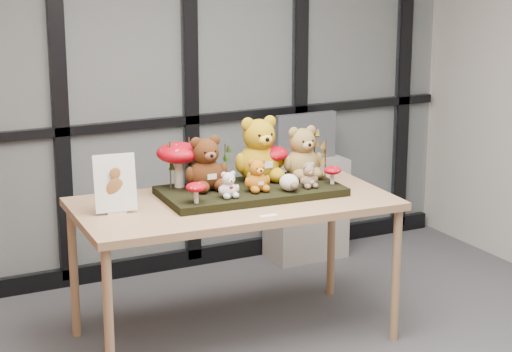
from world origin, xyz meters
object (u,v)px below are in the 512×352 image
bear_white_bow (228,183)px  monitor (306,136)px  bear_tan_back (302,149)px  diorama_tray (251,191)px  bear_beige_small (309,175)px  bear_brown_medium (205,160)px  mushroom_front_left (196,192)px  display_table (234,211)px  cabinet (306,208)px  bear_pooh_yellow (259,145)px  mushroom_front_right (332,174)px  bear_small_yellow (257,173)px  mushroom_back_left (179,163)px  sign_holder (115,186)px  plush_cream_hedgehog (289,182)px  mushroom_back_right (272,161)px

bear_white_bow → monitor: 1.62m
bear_tan_back → diorama_tray: bearing=-165.8°
monitor → bear_beige_small: bearing=-119.0°
bear_brown_medium → mushroom_front_left: bear_brown_medium is taller
display_table → cabinet: 1.56m
bear_white_bow → bear_brown_medium: bearing=104.1°
bear_pooh_yellow → bear_tan_back: size_ratio=1.23×
bear_white_bow → mushroom_front_right: size_ratio=1.41×
bear_small_yellow → mushroom_back_left: bearing=145.1°
bear_white_bow → cabinet: bearing=48.0°
cabinet → monitor: (0.00, 0.02, 0.53)m
display_table → bear_white_bow: size_ratio=11.26×
mushroom_front_right → monitor: (0.48, 1.15, -0.04)m
sign_holder → diorama_tray: bearing=7.0°
display_table → plush_cream_hedgehog: 0.35m
mushroom_back_left → bear_pooh_yellow: bearing=-7.7°
mushroom_back_right → monitor: mushroom_back_right is taller
cabinet → mushroom_front_right: bearing=-113.0°
sign_holder → plush_cream_hedgehog: bearing=-2.6°
diorama_tray → mushroom_front_left: 0.44m
diorama_tray → mushroom_back_right: size_ratio=4.65×
bear_white_bow → mushroom_back_left: (-0.16, 0.32, 0.06)m
cabinet → mushroom_back_right: bearing=-130.2°
bear_brown_medium → monitor: 1.51m
bear_brown_medium → mushroom_back_left: bear_brown_medium is taller
display_table → mushroom_back_right: (0.33, 0.18, 0.22)m
diorama_tray → mushroom_back_left: size_ratio=3.57×
bear_small_yellow → mushroom_front_right: size_ratio=1.78×
display_table → plush_cream_hedgehog: (0.30, -0.10, 0.16)m
display_table → bear_small_yellow: size_ratio=8.88×
display_table → bear_brown_medium: 0.33m
bear_white_bow → mushroom_back_right: (0.40, 0.25, 0.03)m
display_table → sign_holder: size_ratio=5.72×
diorama_tray → monitor: monitor is taller
mushroom_back_left → mushroom_front_right: (0.82, -0.33, -0.08)m
bear_tan_back → monitor: bear_tan_back is taller
bear_small_yellow → cabinet: bearing=52.2°
bear_beige_small → plush_cream_hedgehog: 0.14m
bear_tan_back → sign_holder: bear_tan_back is taller
bear_beige_small → mushroom_back_right: 0.28m
bear_beige_small → monitor: size_ratio=0.32×
diorama_tray → display_table: bearing=-153.4°
mushroom_front_right → cabinet: 1.36m
mushroom_front_left → monitor: 1.78m
display_table → monitor: 1.52m
bear_small_yellow → cabinet: (0.94, 1.08, -0.61)m
bear_tan_back → bear_white_bow: bear_tan_back is taller
diorama_tray → mushroom_front_right: size_ratio=8.86×
mushroom_back_right → monitor: (0.74, 0.90, -0.09)m
cabinet → diorama_tray: bearing=-133.3°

